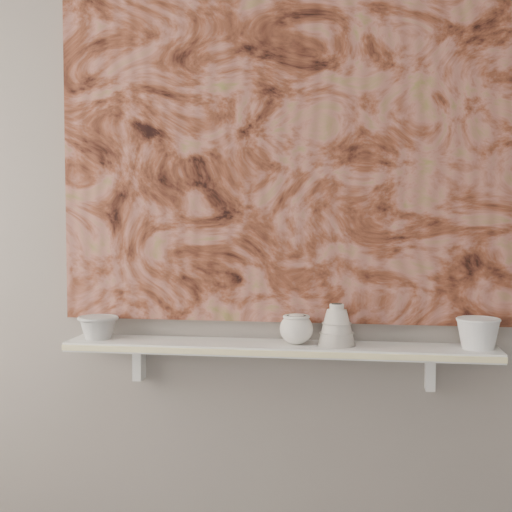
% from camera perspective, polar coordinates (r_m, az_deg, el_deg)
% --- Properties ---
extents(wall_back, '(3.60, 0.00, 3.60)m').
position_cam_1_polar(wall_back, '(2.39, 2.05, 3.35)').
color(wall_back, gray).
rests_on(wall_back, floor).
extents(shelf, '(1.40, 0.18, 0.03)m').
position_cam_1_polar(shelf, '(2.34, 1.76, -7.38)').
color(shelf, white).
rests_on(shelf, wall_back).
extents(shelf_stripe, '(1.40, 0.01, 0.02)m').
position_cam_1_polar(shelf_stripe, '(2.25, 1.48, -7.82)').
color(shelf_stripe, '#F5E8A3').
rests_on(shelf_stripe, shelf).
extents(bracket_left, '(0.03, 0.06, 0.12)m').
position_cam_1_polar(bracket_left, '(2.52, -9.33, -8.38)').
color(bracket_left, white).
rests_on(bracket_left, wall_back).
extents(bracket_right, '(0.03, 0.06, 0.12)m').
position_cam_1_polar(bracket_right, '(2.41, 13.74, -8.96)').
color(bracket_right, white).
rests_on(bracket_right, wall_back).
extents(painting, '(1.50, 0.02, 1.10)m').
position_cam_1_polar(painting, '(2.38, 2.02, 7.93)').
color(painting, brown).
rests_on(painting, wall_back).
extents(house_motif, '(0.09, 0.00, 0.08)m').
position_cam_1_polar(house_motif, '(2.36, 12.90, 0.40)').
color(house_motif, black).
rests_on(house_motif, painting).
extents(bowl_grey, '(0.16, 0.16, 0.08)m').
position_cam_1_polar(bowl_grey, '(2.47, -12.52, -5.57)').
color(bowl_grey, '#9C9C9A').
rests_on(bowl_grey, shelf).
extents(cup_cream, '(0.13, 0.13, 0.10)m').
position_cam_1_polar(cup_cream, '(2.32, 3.25, -5.85)').
color(cup_cream, silver).
rests_on(cup_cream, shelf).
extents(bell_vessel, '(0.15, 0.15, 0.13)m').
position_cam_1_polar(bell_vessel, '(2.31, 6.47, -5.47)').
color(bell_vessel, beige).
rests_on(bell_vessel, shelf).
extents(bowl_white, '(0.14, 0.14, 0.10)m').
position_cam_1_polar(bowl_white, '(2.34, 17.34, -5.92)').
color(bowl_white, silver).
rests_on(bowl_white, shelf).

